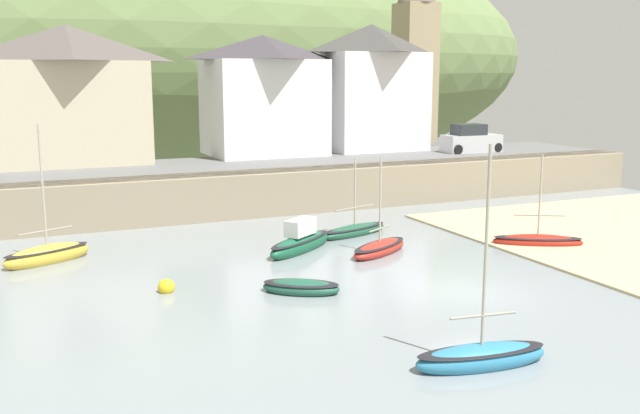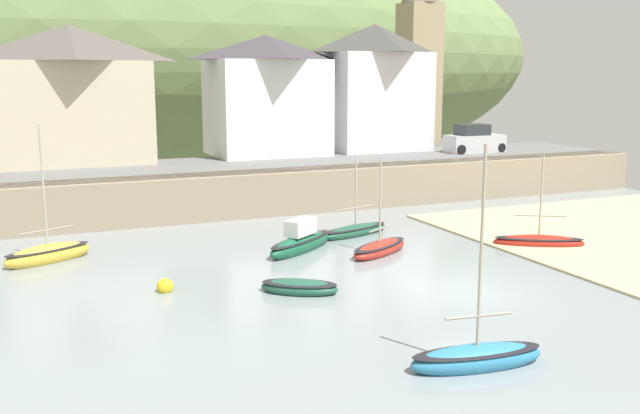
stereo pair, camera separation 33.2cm
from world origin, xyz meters
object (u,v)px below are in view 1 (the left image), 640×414
object	(u,v)px
waterfront_building_left	(69,94)
waterfront_building_centre	(263,95)
sailboat_tall_mast	(355,230)
rowboat_small_beached	(47,255)
fishing_boat_green	(300,242)
sailboat_far_left	(301,287)
mooring_buoy	(166,287)
waterfront_building_right	(371,86)
dinghy_open_wooden	(538,241)
motorboat_with_cabin	(380,248)
church_with_spire	(415,41)
sailboat_nearest_shore	(481,356)
parked_car_near_slipway	(471,140)

from	to	relation	value
waterfront_building_left	waterfront_building_centre	distance (m)	12.30
sailboat_tall_mast	rowboat_small_beached	bearing A→B (deg)	159.38
fishing_boat_green	sailboat_far_left	distance (m)	6.19
sailboat_tall_mast	mooring_buoy	bearing A→B (deg)	-170.23
waterfront_building_right	dinghy_open_wooden	size ratio (longest dim) A/B	2.01
dinghy_open_wooden	motorboat_with_cabin	world-z (taller)	motorboat_with_cabin
waterfront_building_left	rowboat_small_beached	world-z (taller)	waterfront_building_left
fishing_boat_green	rowboat_small_beached	distance (m)	10.72
waterfront_building_centre	fishing_boat_green	xyz separation A→B (m)	(-4.39, -17.01, -6.00)
rowboat_small_beached	motorboat_with_cabin	size ratio (longest dim) A/B	1.36
waterfront_building_right	motorboat_with_cabin	bearing A→B (deg)	-116.78
mooring_buoy	waterfront_building_left	bearing A→B (deg)	93.12
church_with_spire	fishing_boat_green	world-z (taller)	church_with_spire
waterfront_building_left	fishing_boat_green	bearing A→B (deg)	-65.07
sailboat_nearest_shore	rowboat_small_beached	size ratio (longest dim) A/B	1.03
waterfront_building_right	fishing_boat_green	world-z (taller)	waterfront_building_right
waterfront_building_centre	mooring_buoy	bearing A→B (deg)	-118.37
waterfront_building_right	sailboat_nearest_shore	bearing A→B (deg)	-112.78
fishing_boat_green	rowboat_small_beached	size ratio (longest dim) A/B	0.72
sailboat_far_left	sailboat_tall_mast	xyz separation A→B (m)	(5.99, 7.60, 0.03)
sailboat_tall_mast	parked_car_near_slipway	xyz separation A→B (m)	(14.38, 10.64, 2.97)
fishing_boat_green	sailboat_far_left	xyz separation A→B (m)	(-2.34, -5.72, -0.20)
motorboat_with_cabin	sailboat_nearest_shore	bearing A→B (deg)	-136.11
church_with_spire	sailboat_nearest_shore	size ratio (longest dim) A/B	2.49
waterfront_building_centre	parked_car_near_slipway	world-z (taller)	waterfront_building_centre
waterfront_building_right	parked_car_near_slipway	world-z (taller)	waterfront_building_right
waterfront_building_left	sailboat_tall_mast	size ratio (longest dim) A/B	2.17
waterfront_building_centre	mooring_buoy	distance (m)	24.32
dinghy_open_wooden	mooring_buoy	bearing A→B (deg)	-149.76
waterfront_building_right	sailboat_tall_mast	bearing A→B (deg)	-120.37
mooring_buoy	sailboat_nearest_shore	bearing A→B (deg)	-57.97
waterfront_building_centre	sailboat_far_left	distance (m)	24.51
sailboat_tall_mast	parked_car_near_slipway	bearing A→B (deg)	18.21
waterfront_building_right	motorboat_with_cabin	world-z (taller)	waterfront_building_right
sailboat_tall_mast	parked_car_near_slipway	distance (m)	18.13
church_with_spire	dinghy_open_wooden	distance (m)	27.84
church_with_spire	dinghy_open_wooden	bearing A→B (deg)	-108.56
waterfront_building_centre	motorboat_with_cabin	world-z (taller)	waterfront_building_centre
waterfront_building_left	waterfront_building_centre	xyz separation A→B (m)	(12.30, 0.00, -0.19)
fishing_boat_green	dinghy_open_wooden	xyz separation A→B (m)	(10.30, -3.58, -0.16)
rowboat_small_beached	sailboat_tall_mast	size ratio (longest dim) A/B	1.43
church_with_spire	sailboat_tall_mast	xyz separation A→B (m)	(-14.90, -19.14, -10.11)
waterfront_building_centre	church_with_spire	size ratio (longest dim) A/B	0.51
sailboat_far_left	motorboat_with_cabin	size ratio (longest dim) A/B	0.68
motorboat_with_cabin	parked_car_near_slipway	xyz separation A→B (m)	(15.02, 14.35, 2.96)
church_with_spire	sailboat_tall_mast	bearing A→B (deg)	-127.91
parked_car_near_slipway	motorboat_with_cabin	bearing A→B (deg)	-134.73
fishing_boat_green	mooring_buoy	world-z (taller)	fishing_boat_green
waterfront_building_left	motorboat_with_cabin	size ratio (longest dim) A/B	2.05
waterfront_building_left	waterfront_building_right	distance (m)	20.43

